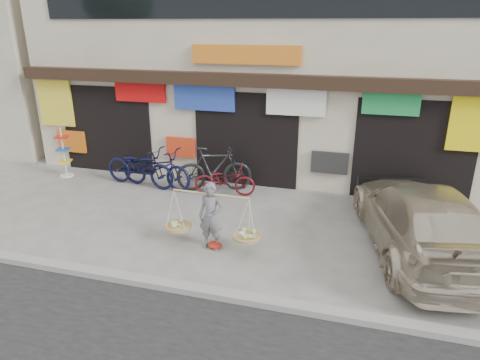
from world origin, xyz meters
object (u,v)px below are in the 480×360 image
(bike_0, at_px, (156,168))
(bike_3, at_px, (140,166))
(street_vendor, at_px, (211,219))
(bike_2, at_px, (225,180))
(bike_1, at_px, (214,169))
(suv, at_px, (421,218))
(display_rack, at_px, (64,157))

(bike_0, height_order, bike_3, same)
(street_vendor, distance_m, bike_2, 2.99)
(street_vendor, height_order, bike_1, street_vendor)
(bike_0, distance_m, bike_3, 0.51)
(street_vendor, distance_m, bike_0, 3.99)
(bike_1, bearing_deg, suv, -130.82)
(bike_0, bearing_deg, bike_1, -73.65)
(suv, distance_m, display_rack, 10.23)
(bike_1, bearing_deg, street_vendor, 178.82)
(suv, bearing_deg, display_rack, -22.30)
(street_vendor, bearing_deg, suv, 16.60)
(street_vendor, xyz_separation_m, bike_3, (-3.22, 2.93, -0.07))
(bike_1, xyz_separation_m, display_rack, (-4.84, -0.11, -0.02))
(bike_0, xyz_separation_m, suv, (6.89, -1.83, 0.13))
(street_vendor, bearing_deg, bike_1, 109.83)
(suv, height_order, display_rack, display_rack)
(bike_1, distance_m, bike_3, 2.21)
(bike_0, relative_size, bike_3, 1.00)
(bike_1, xyz_separation_m, bike_2, (0.39, -0.25, -0.20))
(bike_0, distance_m, suv, 7.13)
(bike_0, bearing_deg, display_rack, 96.07)
(bike_2, relative_size, bike_3, 0.74)
(bike_2, height_order, suv, suv)
(bike_1, bearing_deg, bike_2, -141.95)
(bike_0, distance_m, bike_1, 1.70)
(bike_2, relative_size, display_rack, 1.09)
(bike_3, xyz_separation_m, display_rack, (-2.65, 0.13, 0.02))
(bike_3, bearing_deg, bike_2, -81.97)
(suv, bearing_deg, bike_1, -32.89)
(street_vendor, bearing_deg, display_rack, 154.28)
(street_vendor, xyz_separation_m, bike_2, (-0.64, 2.91, -0.22))
(bike_0, height_order, bike_2, bike_0)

